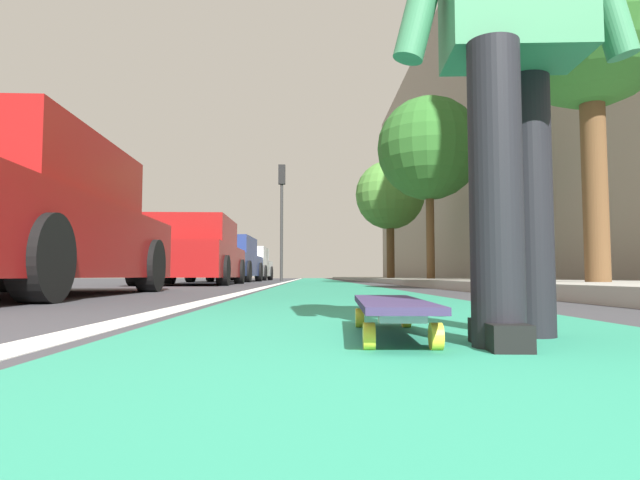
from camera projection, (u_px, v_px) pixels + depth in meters
ground_plane at (325, 286)px, 10.78m from camera, size 80.00×80.00×0.00m
bike_lane_paint at (316, 280)px, 24.74m from camera, size 56.00×1.82×0.00m
lane_stripe_white at (290, 281)px, 20.73m from camera, size 52.00×0.16×0.01m
sidewalk_curb at (409, 280)px, 18.82m from camera, size 52.00×3.20×0.13m
building_facade at (458, 137)px, 23.29m from camera, size 40.00×1.20×12.53m
skateboard at (391, 307)px, 1.66m from camera, size 0.85×0.24×0.11m
skater_person at (512, 22)px, 1.58m from camera, size 0.45×0.72×1.64m
parked_car_near at (18, 221)px, 5.00m from camera, size 4.47×2.00×1.47m
parked_car_mid at (193, 253)px, 11.88m from camera, size 4.45×1.99×1.46m
parked_car_far at (227, 260)px, 17.93m from camera, size 4.56×2.10×1.50m
parked_car_end at (248, 265)px, 24.22m from camera, size 4.27×2.08×1.49m
traffic_light at (282, 201)px, 21.91m from camera, size 0.33×0.28×4.76m
street_tree_near at (589, 26)px, 5.91m from camera, size 1.89×1.89×3.94m
street_tree_mid at (429, 149)px, 13.86m from camera, size 2.68×2.68×4.85m
street_tree_far at (390, 195)px, 20.62m from camera, size 2.66×2.66×4.66m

